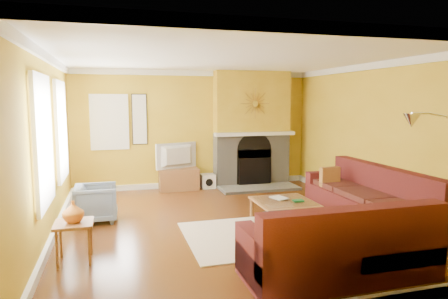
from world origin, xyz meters
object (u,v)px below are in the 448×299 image
object	(u,v)px
media_console	(179,179)
side_table	(75,242)
sectional_sofa	(319,205)
coffee_table	(284,211)
armchair	(96,203)

from	to	relation	value
media_console	side_table	size ratio (longest dim) A/B	1.73
sectional_sofa	side_table	distance (m)	3.48
sectional_sofa	coffee_table	world-z (taller)	sectional_sofa
sectional_sofa	media_console	size ratio (longest dim) A/B	4.15
sectional_sofa	media_console	bearing A→B (deg)	113.73
coffee_table	media_console	xyz separation A→B (m)	(-1.29, 2.88, 0.06)
side_table	armchair	bearing A→B (deg)	83.25
media_console	armchair	world-z (taller)	armchair
side_table	coffee_table	bearing A→B (deg)	13.88
sectional_sofa	side_table	size ratio (longest dim) A/B	7.20
coffee_table	armchair	xyz separation A→B (m)	(-3.01, 0.91, 0.13)
sectional_sofa	armchair	size ratio (longest dim) A/B	5.34
armchair	side_table	xyz separation A→B (m)	(-0.20, -1.71, -0.06)
side_table	sectional_sofa	bearing A→B (deg)	2.03
coffee_table	media_console	world-z (taller)	media_console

